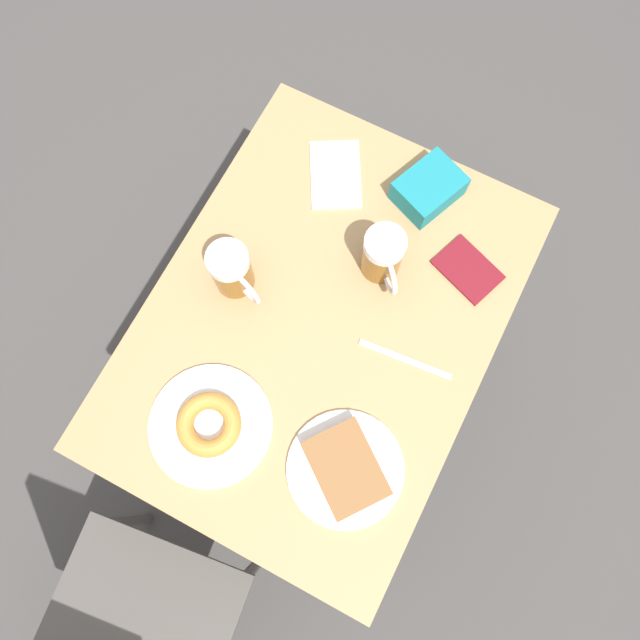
% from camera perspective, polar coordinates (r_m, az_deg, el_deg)
% --- Properties ---
extents(ground_plane, '(8.00, 8.00, 0.00)m').
position_cam_1_polar(ground_plane, '(1.94, -0.00, -5.97)').
color(ground_plane, '#474442').
extents(table, '(0.65, 0.89, 0.74)m').
position_cam_1_polar(table, '(1.30, -0.00, -1.17)').
color(table, tan).
rests_on(table, ground_plane).
extents(plate_with_cake, '(0.22, 0.22, 0.05)m').
position_cam_1_polar(plate_with_cake, '(1.16, 2.35, -13.43)').
color(plate_with_cake, white).
rests_on(plate_with_cake, table).
extents(plate_with_donut, '(0.23, 0.23, 0.04)m').
position_cam_1_polar(plate_with_donut, '(1.19, -10.04, -9.44)').
color(plate_with_donut, white).
rests_on(plate_with_donut, table).
extents(beer_mug_left, '(0.10, 0.11, 0.13)m').
position_cam_1_polar(beer_mug_left, '(1.20, 5.79, 5.87)').
color(beer_mug_left, '#8C5619').
rests_on(beer_mug_left, table).
extents(beer_mug_center, '(0.12, 0.08, 0.13)m').
position_cam_1_polar(beer_mug_center, '(1.20, -8.12, 4.30)').
color(beer_mug_center, '#8C5619').
rests_on(beer_mug_center, table).
extents(napkin_folded, '(0.17, 0.19, 0.00)m').
position_cam_1_polar(napkin_folded, '(1.34, 1.43, 13.15)').
color(napkin_folded, white).
rests_on(napkin_folded, table).
extents(fork, '(0.19, 0.03, 0.00)m').
position_cam_1_polar(fork, '(1.21, 7.77, -3.59)').
color(fork, silver).
rests_on(fork, table).
extents(passport_near_edge, '(0.15, 0.13, 0.01)m').
position_cam_1_polar(passport_near_edge, '(1.29, 13.36, 4.51)').
color(passport_near_edge, maroon).
rests_on(passport_near_edge, table).
extents(blue_pouch, '(0.14, 0.16, 0.06)m').
position_cam_1_polar(blue_pouch, '(1.31, 9.89, 11.75)').
color(blue_pouch, teal).
rests_on(blue_pouch, table).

